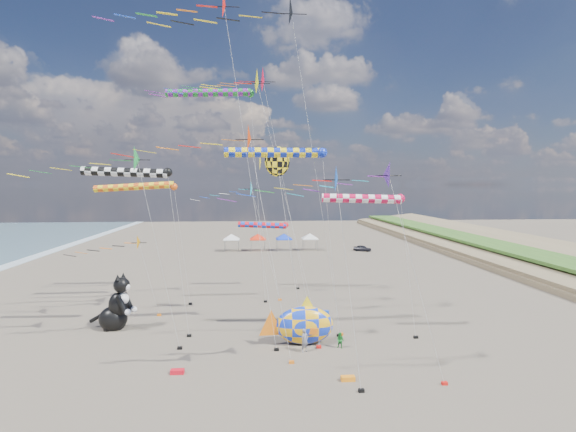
% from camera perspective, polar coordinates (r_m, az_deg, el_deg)
% --- Properties ---
extents(ground, '(260.00, 260.00, 0.00)m').
position_cam_1_polar(ground, '(28.26, 0.28, -22.55)').
color(ground, brown).
rests_on(ground, ground).
extents(delta_kite_0, '(14.25, 2.78, 27.65)m').
position_cam_1_polar(delta_kite_0, '(38.87, -0.07, 24.11)').
color(delta_kite_0, black).
rests_on(delta_kite_0, ground).
extents(delta_kite_1, '(11.66, 2.06, 15.56)m').
position_cam_1_polar(delta_kite_1, '(35.69, -20.99, 6.21)').
color(delta_kite_1, green).
rests_on(delta_kite_1, ground).
extents(delta_kite_2, '(9.29, 1.63, 7.84)m').
position_cam_1_polar(delta_kite_2, '(45.62, -21.19, -3.87)').
color(delta_kite_2, orange).
rests_on(delta_kite_2, ground).
extents(delta_kite_3, '(12.41, 2.20, 16.99)m').
position_cam_1_polar(delta_kite_3, '(31.00, -8.39, 9.37)').
color(delta_kite_3, red).
rests_on(delta_kite_3, ground).
extents(delta_kite_4, '(13.19, 2.57, 23.05)m').
position_cam_1_polar(delta_kite_4, '(40.76, -3.40, 16.56)').
color(delta_kite_4, '#F5EE08').
rests_on(delta_kite_4, ground).
extents(delta_kite_5, '(8.45, 1.97, 13.23)m').
position_cam_1_polar(delta_kite_5, '(48.12, -4.68, 3.15)').
color(delta_kite_5, '#19B4DD').
rests_on(delta_kite_5, ground).
extents(delta_kite_6, '(8.67, 1.74, 13.86)m').
position_cam_1_polar(delta_kite_6, '(26.27, 2.45, 3.90)').
color(delta_kite_6, blue).
rests_on(delta_kite_6, ground).
extents(delta_kite_7, '(8.55, 1.79, 14.15)m').
position_cam_1_polar(delta_kite_7, '(27.95, 13.03, 4.43)').
color(delta_kite_7, '#5925A5').
rests_on(delta_kite_7, ground).
extents(delta_kite_8, '(12.02, 2.43, 26.55)m').
position_cam_1_polar(delta_kite_8, '(35.64, -9.18, 24.33)').
color(delta_kite_8, red).
rests_on(delta_kite_8, ground).
extents(delta_kite_9, '(14.97, 2.80, 24.46)m').
position_cam_1_polar(delta_kite_9, '(47.99, -3.34, 16.22)').
color(delta_kite_9, '#F60B2A').
rests_on(delta_kite_9, ground).
extents(windsock_0, '(10.32, 0.84, 22.50)m').
position_cam_1_polar(windsock_0, '(48.56, -9.56, 15.06)').
color(windsock_0, '#17822A').
rests_on(windsock_0, ground).
extents(windsock_1, '(8.03, 0.74, 11.89)m').
position_cam_1_polar(windsock_1, '(36.33, 9.91, 2.08)').
color(windsock_1, '#C60D3D').
rests_on(windsock_1, ground).
extents(windsock_2, '(9.67, 0.76, 12.80)m').
position_cam_1_polar(windsock_2, '(48.66, -18.47, 3.48)').
color(windsock_2, '#EC5513').
rests_on(windsock_2, ground).
extents(windsock_3, '(9.54, 0.83, 15.61)m').
position_cam_1_polar(windsock_3, '(36.26, -1.16, 7.96)').
color(windsock_3, '#122BB7').
rests_on(windsock_3, ground).
extents(windsock_4, '(7.33, 0.71, 8.17)m').
position_cam_1_polar(windsock_4, '(53.57, -2.93, -1.22)').
color(windsock_4, red).
rests_on(windsock_4, ground).
extents(windsock_5, '(8.43, 0.75, 14.00)m').
position_cam_1_polar(windsock_5, '(38.31, -19.43, 5.15)').
color(windsock_5, black).
rests_on(windsock_5, ground).
extents(angelfish_kite, '(3.74, 3.02, 15.99)m').
position_cam_1_polar(angelfish_kite, '(39.87, -1.67, 6.77)').
color(angelfish_kite, yellow).
rests_on(angelfish_kite, ground).
extents(cat_inflatable, '(4.07, 2.86, 4.98)m').
position_cam_1_polar(cat_inflatable, '(42.54, -21.01, -10.06)').
color(cat_inflatable, black).
rests_on(cat_inflatable, ground).
extents(fish_inflatable, '(6.14, 2.21, 3.88)m').
position_cam_1_polar(fish_inflatable, '(36.56, 2.01, -13.68)').
color(fish_inflatable, '#1435CB').
rests_on(fish_inflatable, ground).
extents(person_adult, '(0.78, 0.73, 1.78)m').
position_cam_1_polar(person_adult, '(35.15, 2.14, -15.51)').
color(person_adult, slate).
rests_on(person_adult, ground).
extents(child_green, '(0.76, 0.72, 1.24)m').
position_cam_1_polar(child_green, '(36.17, 6.66, -15.42)').
color(child_green, '#1D892C').
rests_on(child_green, ground).
extents(child_blue, '(0.64, 0.47, 1.01)m').
position_cam_1_polar(child_blue, '(36.99, 0.24, -15.14)').
color(child_blue, '#3832B7').
rests_on(child_blue, ground).
extents(kite_bag_0, '(0.90, 0.44, 0.30)m').
position_cam_1_polar(kite_bag_0, '(45.11, 4.60, -12.07)').
color(kite_bag_0, blue).
rests_on(kite_bag_0, ground).
extents(kite_bag_1, '(0.90, 0.44, 0.30)m').
position_cam_1_polar(kite_bag_1, '(32.59, -13.87, -18.63)').
color(kite_bag_1, red).
rests_on(kite_bag_1, ground).
extents(kite_bag_2, '(0.90, 0.44, 0.30)m').
position_cam_1_polar(kite_bag_2, '(31.01, 7.61, -19.76)').
color(kite_bag_2, orange).
rests_on(kite_bag_2, ground).
extents(tent_row, '(19.20, 4.20, 3.80)m').
position_cam_1_polar(tent_row, '(85.79, -2.18, -2.35)').
color(tent_row, white).
rests_on(tent_row, ground).
extents(parked_car, '(3.59, 2.84, 1.15)m').
position_cam_1_polar(parked_car, '(86.63, 9.41, -4.05)').
color(parked_car, '#26262D').
rests_on(parked_car, ground).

